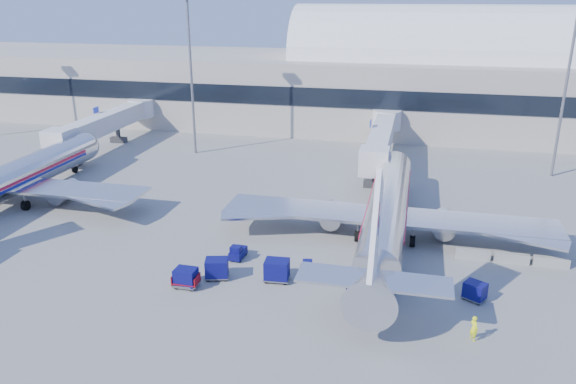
% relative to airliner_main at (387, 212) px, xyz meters
% --- Properties ---
extents(ground, '(260.00, 260.00, 0.00)m').
position_rel_airliner_main_xyz_m(ground, '(-10.00, -4.51, -2.93)').
color(ground, gray).
rests_on(ground, ground).
extents(terminal, '(170.00, 28.15, 21.00)m').
position_rel_airliner_main_xyz_m(terminal, '(-23.60, 51.46, 4.60)').
color(terminal, '#B2AA9E').
rests_on(terminal, ground).
extents(airliner_main, '(32.00, 37.26, 12.07)m').
position_rel_airliner_main_xyz_m(airliner_main, '(0.00, 0.00, 0.00)').
color(airliner_main, silver).
rests_on(airliner_main, ground).
extents(airliner_mid, '(32.00, 37.26, 12.07)m').
position_rel_airliner_main_xyz_m(airliner_mid, '(-42.00, 0.00, 0.00)').
color(airliner_mid, silver).
rests_on(airliner_mid, ground).
extents(jetbridge_near, '(4.40, 27.50, 6.25)m').
position_rel_airliner_main_xyz_m(jetbridge_near, '(-2.40, 26.30, 1.00)').
color(jetbridge_near, silver).
rests_on(jetbridge_near, ground).
extents(jetbridge_mid, '(4.40, 27.50, 6.25)m').
position_rel_airliner_main_xyz_m(jetbridge_mid, '(-44.40, 26.30, 1.00)').
color(jetbridge_mid, silver).
rests_on(jetbridge_mid, ground).
extents(mast_west, '(2.00, 1.20, 22.60)m').
position_rel_airliner_main_xyz_m(mast_west, '(-30.00, 25.49, 11.87)').
color(mast_west, slate).
rests_on(mast_west, ground).
extents(mast_east, '(2.00, 1.20, 22.60)m').
position_rel_airliner_main_xyz_m(mast_east, '(20.00, 25.49, 11.87)').
color(mast_east, slate).
rests_on(mast_east, ground).
extents(barrier_near, '(3.00, 0.55, 0.90)m').
position_rel_airliner_main_xyz_m(barrier_near, '(8.00, -2.51, -2.48)').
color(barrier_near, '#9E9E96').
rests_on(barrier_near, ground).
extents(barrier_mid, '(3.00, 0.55, 0.90)m').
position_rel_airliner_main_xyz_m(barrier_mid, '(11.30, -2.51, -2.48)').
color(barrier_mid, '#9E9E96').
rests_on(barrier_mid, ground).
extents(barrier_far, '(3.00, 0.55, 0.90)m').
position_rel_airliner_main_xyz_m(barrier_far, '(14.60, -2.51, -2.48)').
color(barrier_far, '#9E9E96').
rests_on(barrier_far, ground).
extents(tug_lead, '(2.23, 1.38, 1.36)m').
position_rel_airliner_main_xyz_m(tug_lead, '(-5.62, -8.89, -2.31)').
color(tug_lead, '#0A0A50').
rests_on(tug_lead, ground).
extents(tug_right, '(2.06, 2.22, 1.32)m').
position_rel_airliner_main_xyz_m(tug_right, '(-0.40, -9.48, -2.32)').
color(tug_right, '#0A0A50').
rests_on(tug_right, ground).
extents(tug_left, '(1.21, 2.19, 1.38)m').
position_rel_airliner_main_xyz_m(tug_left, '(-12.76, -7.23, -2.30)').
color(tug_left, '#0A0A50').
rests_on(tug_left, ground).
extents(cart_train_a, '(2.20, 1.74, 1.85)m').
position_rel_airliner_main_xyz_m(cart_train_a, '(-8.28, -10.43, -1.94)').
color(cart_train_a, '#0A0A50').
rests_on(cart_train_a, ground).
extents(cart_train_b, '(2.29, 1.96, 1.74)m').
position_rel_airliner_main_xyz_m(cart_train_b, '(-13.30, -11.16, -2.00)').
color(cart_train_b, '#0A0A50').
rests_on(cart_train_b, ground).
extents(cart_train_c, '(1.89, 1.47, 1.63)m').
position_rel_airliner_main_xyz_m(cart_train_c, '(-15.24, -13.16, -2.06)').
color(cart_train_c, '#0A0A50').
rests_on(cart_train_c, ground).
extents(cart_solo_near, '(1.99, 1.68, 1.53)m').
position_rel_airliner_main_xyz_m(cart_solo_near, '(-1.23, -12.60, -2.11)').
color(cart_solo_near, '#0A0A50').
rests_on(cart_solo_near, ground).
extents(cart_solo_far, '(2.09, 1.95, 1.48)m').
position_rel_airliner_main_xyz_m(cart_solo_far, '(7.57, -9.96, -2.14)').
color(cart_solo_far, '#0A0A50').
rests_on(cart_solo_far, ground).
extents(cart_open_red, '(2.10, 1.51, 0.55)m').
position_rel_airliner_main_xyz_m(cart_open_red, '(-15.23, -13.16, -2.53)').
color(cart_open_red, slate).
rests_on(cart_open_red, ground).
extents(ramp_worker, '(0.77, 0.82, 1.88)m').
position_rel_airliner_main_xyz_m(ramp_worker, '(7.05, -15.63, -1.99)').
color(ramp_worker, '#C8D816').
rests_on(ramp_worker, ground).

